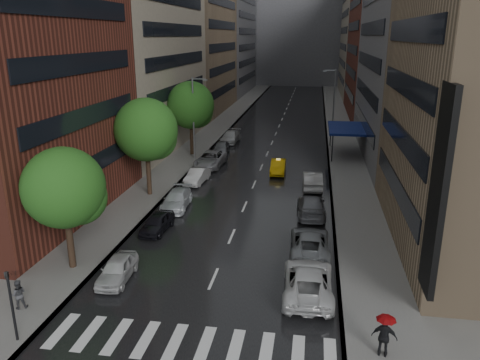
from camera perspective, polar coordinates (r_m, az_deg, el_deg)
name	(u,v)px	position (r m, az deg, el deg)	size (l,w,h in m)	color
ground	(196,318)	(24.29, -5.34, -16.44)	(220.00, 220.00, 0.00)	gray
road	(278,128)	(71.00, 4.68, 6.30)	(14.00, 140.00, 0.01)	black
sidewalk_left	(220,126)	(72.22, -2.50, 6.58)	(4.00, 140.00, 0.15)	gray
sidewalk_right	(339,130)	(70.88, 11.99, 6.02)	(4.00, 140.00, 0.15)	gray
crosswalk	(190,344)	(22.66, -6.13, -19.22)	(13.15, 2.80, 0.01)	silver
buildings_left	(193,19)	(80.93, -5.75, 18.99)	(8.00, 108.00, 38.00)	maroon
buildings_right	(384,24)	(76.84, 17.19, 17.73)	(8.05, 109.10, 36.00)	#937A5B
building_far	(299,25)	(137.64, 7.26, 18.21)	(40.00, 14.00, 32.00)	slate
tree_near	(64,188)	(28.45, -20.68, -0.91)	(4.69, 4.69, 7.48)	#382619
tree_mid	(146,130)	(40.22, -11.38, 6.01)	(5.34, 5.34, 8.51)	#382619
tree_far	(191,105)	(53.81, -6.05, 9.06)	(5.36, 5.36, 8.54)	#382619
taxi	(278,167)	(47.54, 4.67, 1.64)	(1.45, 4.16, 1.37)	yellow
parked_cars_left	(203,169)	(46.48, -4.58, 1.32)	(2.93, 41.03, 1.57)	silver
parked_cars_right	(310,228)	(32.64, 8.57, -5.79)	(2.76, 23.91, 1.59)	silver
ped_black_umbrella	(17,286)	(26.53, -25.54, -11.58)	(0.96, 0.98, 2.09)	#46464A
ped_red_umbrella	(385,332)	(21.87, 17.25, -17.27)	(1.15, 0.82, 2.01)	black
traffic_light	(11,300)	(23.68, -26.14, -12.96)	(0.18, 0.15, 3.45)	black
street_lamp_left	(194,117)	(51.91, -5.62, 7.70)	(1.74, 0.22, 9.00)	gray
street_lamp_right	(333,101)	(65.12, 11.30, 9.39)	(1.74, 0.22, 9.00)	gray
awning	(346,128)	(55.60, 12.80, 6.15)	(4.00, 8.00, 3.12)	navy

